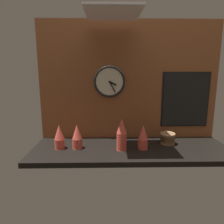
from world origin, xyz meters
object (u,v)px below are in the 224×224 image
(wall_clock, at_px, (109,82))
(menu_board, at_px, (185,100))
(cup_stack_far_left, at_px, (59,137))
(cup_stack_center_right, at_px, (143,137))
(cup_stack_center, at_px, (122,134))
(cup_stack_left, at_px, (77,136))
(bowl_stack_right, at_px, (168,138))

(wall_clock, bearing_deg, menu_board, 0.74)
(cup_stack_far_left, xyz_separation_m, wall_clock, (0.40, 0.25, 0.42))
(cup_stack_center_right, distance_m, wall_clock, 0.57)
(cup_stack_center, bearing_deg, cup_stack_left, 173.51)
(cup_stack_center_right, relative_size, cup_stack_left, 1.00)
(cup_stack_center_right, xyz_separation_m, wall_clock, (-0.26, 0.27, 0.42))
(cup_stack_far_left, bearing_deg, cup_stack_center, -3.99)
(cup_stack_center_right, height_order, menu_board, menu_board)
(cup_stack_far_left, relative_size, bowl_stack_right, 1.52)
(bowl_stack_right, relative_size, menu_board, 0.26)
(cup_stack_far_left, height_order, wall_clock, wall_clock)
(cup_stack_center, relative_size, cup_stack_far_left, 1.29)
(cup_stack_left, height_order, bowl_stack_right, cup_stack_left)
(cup_stack_center, height_order, bowl_stack_right, cup_stack_center)
(bowl_stack_right, xyz_separation_m, wall_clock, (-0.50, 0.16, 0.47))
(wall_clock, bearing_deg, bowl_stack_right, -17.93)
(cup_stack_center_right, relative_size, wall_clock, 0.70)
(bowl_stack_right, height_order, wall_clock, wall_clock)
(menu_board, bearing_deg, cup_stack_center_right, -146.90)
(bowl_stack_right, bearing_deg, wall_clock, 162.07)
(wall_clock, relative_size, menu_board, 0.56)
(cup_stack_center, distance_m, menu_board, 0.71)
(menu_board, bearing_deg, bowl_stack_right, -139.19)
(cup_stack_center, distance_m, bowl_stack_right, 0.43)
(cup_stack_left, relative_size, menu_board, 0.39)
(cup_stack_left, bearing_deg, cup_stack_center, -6.49)
(cup_stack_center_right, height_order, cup_stack_center, cup_stack_center)
(cup_stack_center_right, bearing_deg, bowl_stack_right, 25.30)
(bowl_stack_right, relative_size, wall_clock, 0.46)
(cup_stack_far_left, relative_size, wall_clock, 0.70)
(cup_stack_left, xyz_separation_m, cup_stack_center, (0.36, -0.04, 0.03))
(cup_stack_center_right, height_order, wall_clock, wall_clock)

